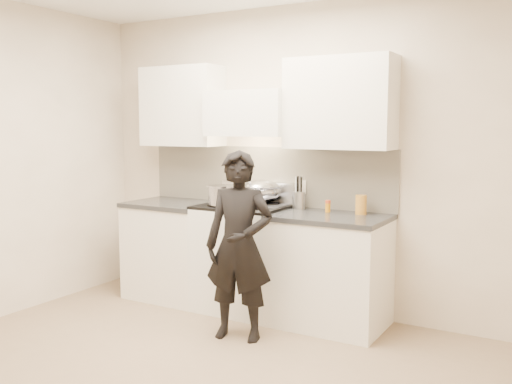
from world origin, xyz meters
TOP-DOWN VIEW (x-y plane):
  - ground_plane at (0.00, 0.00)m, footprint 4.00×4.00m
  - room_shell at (-0.06, 0.37)m, footprint 4.04×3.54m
  - stove at (-0.30, 1.42)m, footprint 0.76×0.65m
  - counter_right at (0.53, 1.43)m, footprint 0.92×0.67m
  - counter_left at (-1.08, 1.43)m, footprint 0.82×0.67m
  - wok at (-0.20, 1.56)m, footprint 0.39×0.48m
  - stock_pot at (-0.42, 1.28)m, footprint 0.36×0.28m
  - utensil_crock at (0.16, 1.59)m, footprint 0.11×0.11m
  - spice_jar at (0.45, 1.56)m, footprint 0.05×0.05m
  - oil_glass at (0.73, 1.59)m, footprint 0.09×0.09m
  - person at (0.04, 0.80)m, footprint 0.60×0.46m

SIDE VIEW (x-z plane):
  - ground_plane at x=0.00m, z-range 0.00..0.00m
  - counter_right at x=0.53m, z-range 0.00..0.92m
  - counter_left at x=-1.08m, z-range 0.00..0.92m
  - stove at x=-0.30m, z-range 0.00..0.95m
  - person at x=0.04m, z-range 0.00..1.46m
  - spice_jar at x=0.45m, z-range 0.92..1.02m
  - oil_glass at x=0.73m, z-range 0.92..1.08m
  - utensil_crock at x=0.16m, z-range 0.86..1.15m
  - stock_pot at x=-0.42m, z-range 0.96..1.13m
  - wok at x=-0.20m, z-range 0.91..1.22m
  - room_shell at x=-0.06m, z-range 0.25..2.95m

